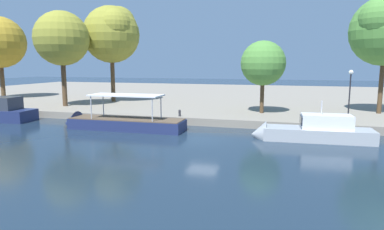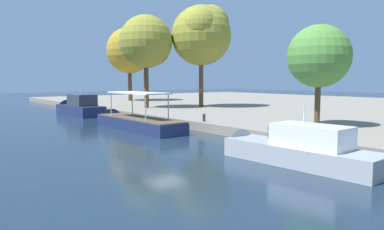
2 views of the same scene
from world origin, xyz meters
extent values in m
plane|color=#192838|center=(0.00, 0.00, 0.00)|extent=(220.00, 220.00, 0.00)
cube|color=navy|center=(-23.74, 3.09, 0.39)|extent=(8.13, 3.43, 1.67)
cone|color=navy|center=(-28.11, 2.82, 0.39)|extent=(1.37, 2.87, 2.80)
cube|color=#2D333D|center=(-23.15, 3.12, 1.91)|extent=(3.72, 2.57, 1.36)
cube|color=black|center=(-24.54, 3.04, 1.98)|extent=(1.09, 2.27, 0.81)
cylinder|color=silver|center=(-23.54, 3.10, 3.13)|extent=(0.08, 0.08, 1.09)
cube|color=navy|center=(-7.94, 2.38, 0.29)|extent=(11.00, 2.94, 1.39)
cone|color=navy|center=(-13.91, 2.27, 0.29)|extent=(1.45, 2.49, 2.47)
cube|color=brown|center=(-7.94, 2.38, 1.03)|extent=(10.78, 2.80, 0.08)
cylinder|color=#B2B2B7|center=(-10.93, 1.23, 2.11)|extent=(0.10, 0.10, 2.10)
cylinder|color=#B2B2B7|center=(-10.97, 3.42, 2.11)|extent=(0.10, 0.10, 2.10)
cylinder|color=#B2B2B7|center=(-4.90, 1.34, 2.11)|extent=(0.10, 0.10, 2.10)
cylinder|color=#B2B2B7|center=(-4.95, 3.53, 2.11)|extent=(0.10, 0.10, 2.10)
cube|color=silver|center=(-7.94, 2.38, 3.22)|extent=(6.84, 2.65, 0.12)
cube|color=#9EA3A8|center=(8.86, 2.40, 0.29)|extent=(8.54, 2.89, 1.45)
cone|color=#9EA3A8|center=(4.26, 2.14, 0.29)|extent=(1.33, 2.35, 2.29)
cube|color=white|center=(9.49, 2.44, 1.57)|extent=(3.89, 2.14, 1.11)
cube|color=black|center=(8.02, 2.36, 1.63)|extent=(1.11, 1.86, 0.67)
cylinder|color=silver|center=(9.07, 2.42, 2.69)|extent=(0.08, 0.08, 1.12)
cylinder|color=#2D2D33|center=(-4.16, 6.71, 1.02)|extent=(0.24, 0.24, 0.50)
sphere|color=#2D2D33|center=(-4.16, 6.71, 1.33)|extent=(0.27, 0.27, 0.27)
cylinder|color=#4C3823|center=(-36.68, 16.81, 3.59)|extent=(0.65, 0.65, 5.65)
sphere|color=olive|center=(-36.68, 16.81, 9.36)|extent=(7.84, 7.84, 7.84)
sphere|color=olive|center=(-36.41, 15.70, 8.59)|extent=(3.85, 3.85, 3.85)
sphere|color=olive|center=(-35.10, 17.14, 8.75)|extent=(4.27, 4.27, 4.27)
cylinder|color=#4C3823|center=(-17.58, 17.20, 3.97)|extent=(0.58, 0.58, 6.41)
sphere|color=olive|center=(-17.58, 17.20, 10.10)|extent=(7.81, 7.81, 7.81)
sphere|color=olive|center=(-17.06, 18.35, 11.66)|extent=(4.85, 4.85, 4.85)
sphere|color=olive|center=(-16.32, 15.96, 11.09)|extent=(4.56, 4.56, 4.56)
cylinder|color=#4C3823|center=(-20.89, 10.81, 3.72)|extent=(0.59, 0.59, 5.92)
sphere|color=olive|center=(-20.89, 10.81, 9.21)|extent=(6.73, 6.73, 6.73)
sphere|color=olive|center=(-21.65, 12.46, 8.25)|extent=(4.12, 4.12, 4.12)
sphere|color=olive|center=(-21.34, 10.89, 9.41)|extent=(3.41, 3.41, 3.41)
cylinder|color=#4C3823|center=(3.69, 11.62, 2.56)|extent=(0.43, 0.43, 3.59)
sphere|color=#4C8438|center=(3.69, 11.62, 6.16)|extent=(4.82, 4.82, 4.82)
sphere|color=#4C8438|center=(2.85, 12.41, 6.32)|extent=(3.26, 3.26, 3.26)
sphere|color=#4C8438|center=(3.21, 11.96, 6.67)|extent=(2.32, 2.32, 2.32)
camera|label=1|loc=(6.68, -25.90, 6.11)|focal=31.75mm
camera|label=2|loc=(20.29, -13.33, 4.37)|focal=34.37mm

